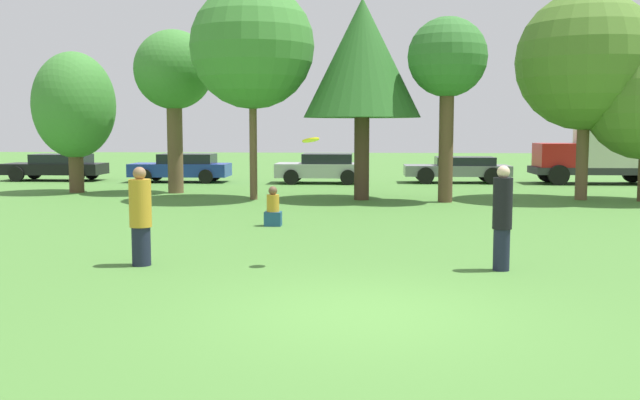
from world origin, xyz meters
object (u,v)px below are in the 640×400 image
at_px(tree_0, 74,106).
at_px(tree_3, 362,59).
at_px(parked_car_grey, 459,168).
at_px(tree_4, 447,61).
at_px(person_thrower, 141,217).
at_px(parked_car_black, 57,166).
at_px(person_catcher, 502,218).
at_px(tree_1, 174,73).
at_px(frisbee, 311,140).
at_px(parked_car_blue, 182,167).
at_px(tree_5, 586,61).
at_px(parked_car_silver, 322,168).
at_px(delivery_truck_red, 606,154).
at_px(tree_2, 252,47).
at_px(bystander_sitting, 273,210).

height_order(tree_0, tree_3, tree_3).
bearing_deg(parked_car_grey, tree_4, 79.80).
height_order(person_thrower, parked_car_black, person_thrower).
xyz_separation_m(person_catcher, tree_1, (-9.30, 13.68, 3.46)).
xyz_separation_m(frisbee, parked_car_blue, (-7.25, 18.70, -1.51)).
bearing_deg(frisbee, parked_car_blue, 111.20).
bearing_deg(tree_3, tree_0, 169.60).
xyz_separation_m(tree_4, tree_5, (4.58, 1.09, 0.06)).
distance_m(tree_4, tree_5, 4.71).
relative_size(parked_car_black, parked_car_blue, 1.03).
bearing_deg(parked_car_silver, delivery_truck_red, -177.95).
bearing_deg(tree_4, parked_car_grey, 80.15).
xyz_separation_m(frisbee, tree_3, (0.73, 11.49, 2.44)).
distance_m(tree_0, tree_4, 13.53).
bearing_deg(delivery_truck_red, parked_car_black, -0.80).
xyz_separation_m(frisbee, tree_5, (8.00, 11.98, 2.37)).
bearing_deg(tree_4, tree_0, 169.15).
bearing_deg(tree_2, parked_car_black, 142.61).
height_order(tree_2, delivery_truck_red, tree_2).
bearing_deg(tree_1, frisbee, -65.70).
bearing_deg(frisbee, bystander_sitting, 105.08).
xyz_separation_m(tree_4, parked_car_black, (-16.58, 8.30, -3.82)).
bearing_deg(person_thrower, tree_4, 60.18).
height_order(tree_5, parked_car_blue, tree_5).
height_order(frisbee, tree_1, tree_1).
bearing_deg(tree_5, parked_car_silver, 144.25).
bearing_deg(delivery_truck_red, parked_car_silver, 2.05).
bearing_deg(tree_1, delivery_truck_red, 17.76).
bearing_deg(tree_5, parked_car_grey, 113.78).
height_order(tree_3, parked_car_grey, tree_3).
bearing_deg(parked_car_silver, tree_4, 120.06).
bearing_deg(parked_car_silver, tree_1, 44.20).
distance_m(tree_4, parked_car_grey, 9.20).
relative_size(bystander_sitting, delivery_truck_red, 0.16).
distance_m(tree_1, parked_car_silver, 8.00).
height_order(tree_0, tree_2, tree_2).
bearing_deg(parked_car_blue, parked_car_grey, -178.31).
xyz_separation_m(tree_0, parked_car_silver, (8.76, 5.06, -2.50)).
relative_size(person_thrower, tree_2, 0.24).
bearing_deg(tree_3, tree_5, 3.86).
xyz_separation_m(tree_1, tree_5, (14.10, -1.52, 0.18)).
distance_m(parked_car_black, parked_car_grey, 18.01).
bearing_deg(parked_car_blue, tree_4, 143.46).
xyz_separation_m(person_thrower, bystander_sitting, (1.59, 5.13, -0.45)).
bearing_deg(parked_car_black, parked_car_silver, 176.35).
relative_size(tree_2, parked_car_black, 1.59).
bearing_deg(delivery_truck_red, tree_3, 35.69).
bearing_deg(delivery_truck_red, tree_0, 14.61).
distance_m(person_catcher, tree_5, 13.57).
bearing_deg(parked_car_silver, tree_3, 103.84).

